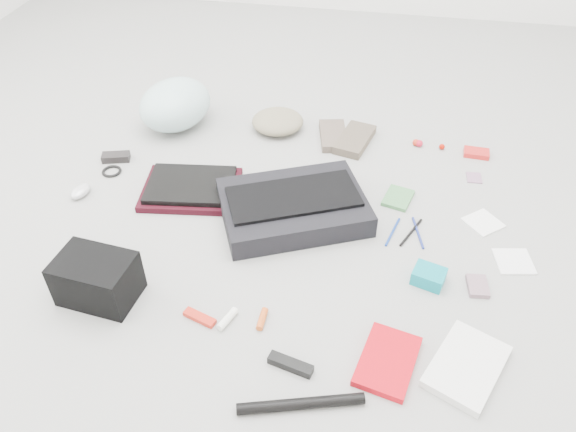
% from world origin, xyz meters
% --- Properties ---
extents(ground_plane, '(4.00, 4.00, 0.00)m').
position_xyz_m(ground_plane, '(0.00, 0.00, 0.00)').
color(ground_plane, gray).
extents(messenger_bag, '(0.58, 0.51, 0.08)m').
position_xyz_m(messenger_bag, '(0.01, 0.06, 0.04)').
color(messenger_bag, black).
rests_on(messenger_bag, ground_plane).
extents(bag_flap, '(0.48, 0.36, 0.01)m').
position_xyz_m(bag_flap, '(0.01, 0.06, 0.09)').
color(bag_flap, black).
rests_on(bag_flap, messenger_bag).
extents(laptop_sleeve, '(0.38, 0.30, 0.02)m').
position_xyz_m(laptop_sleeve, '(-0.38, 0.12, 0.01)').
color(laptop_sleeve, black).
rests_on(laptop_sleeve, ground_plane).
extents(laptop, '(0.33, 0.26, 0.02)m').
position_xyz_m(laptop, '(-0.38, 0.12, 0.03)').
color(laptop, black).
rests_on(laptop, laptop_sleeve).
extents(bike_helmet, '(0.37, 0.40, 0.20)m').
position_xyz_m(bike_helmet, '(-0.59, 0.56, 0.10)').
color(bike_helmet, silver).
rests_on(bike_helmet, ground_plane).
extents(beanie, '(0.26, 0.26, 0.08)m').
position_xyz_m(beanie, '(-0.16, 0.60, 0.04)').
color(beanie, gray).
rests_on(beanie, ground_plane).
extents(mitten_left, '(0.15, 0.23, 0.03)m').
position_xyz_m(mitten_left, '(0.08, 0.57, 0.02)').
color(mitten_left, brown).
rests_on(mitten_left, ground_plane).
extents(mitten_right, '(0.16, 0.25, 0.03)m').
position_xyz_m(mitten_right, '(0.17, 0.56, 0.02)').
color(mitten_right, brown).
rests_on(mitten_right, ground_plane).
extents(power_brick, '(0.11, 0.08, 0.03)m').
position_xyz_m(power_brick, '(-0.74, 0.26, 0.01)').
color(power_brick, black).
rests_on(power_brick, ground_plane).
extents(cable_coil, '(0.09, 0.09, 0.01)m').
position_xyz_m(cable_coil, '(-0.72, 0.18, 0.01)').
color(cable_coil, black).
rests_on(cable_coil, ground_plane).
extents(mouse, '(0.07, 0.10, 0.03)m').
position_xyz_m(mouse, '(-0.77, 0.03, 0.02)').
color(mouse, silver).
rests_on(mouse, ground_plane).
extents(camera_bag, '(0.24, 0.18, 0.14)m').
position_xyz_m(camera_bag, '(-0.49, -0.40, 0.07)').
color(camera_bag, black).
rests_on(camera_bag, ground_plane).
extents(multitool, '(0.10, 0.06, 0.02)m').
position_xyz_m(multitool, '(-0.17, -0.44, 0.01)').
color(multitool, red).
rests_on(multitool, ground_plane).
extents(toiletry_tube_white, '(0.05, 0.08, 0.02)m').
position_xyz_m(toiletry_tube_white, '(-0.09, -0.43, 0.01)').
color(toiletry_tube_white, white).
rests_on(toiletry_tube_white, ground_plane).
extents(toiletry_tube_orange, '(0.02, 0.07, 0.02)m').
position_xyz_m(toiletry_tube_orange, '(0.00, -0.41, 0.01)').
color(toiletry_tube_orange, '#C34E1A').
rests_on(toiletry_tube_orange, ground_plane).
extents(u_lock, '(0.13, 0.06, 0.02)m').
position_xyz_m(u_lock, '(0.11, -0.55, 0.01)').
color(u_lock, black).
rests_on(u_lock, ground_plane).
extents(bike_pump, '(0.32, 0.12, 0.03)m').
position_xyz_m(bike_pump, '(0.16, -0.66, 0.01)').
color(bike_pump, black).
rests_on(bike_pump, ground_plane).
extents(book_red, '(0.18, 0.23, 0.02)m').
position_xyz_m(book_red, '(0.36, -0.49, 0.01)').
color(book_red, red).
rests_on(book_red, ground_plane).
extents(book_white, '(0.25, 0.29, 0.03)m').
position_xyz_m(book_white, '(0.57, -0.46, 0.01)').
color(book_white, silver).
rests_on(book_white, ground_plane).
extents(notepad, '(0.12, 0.14, 0.01)m').
position_xyz_m(notepad, '(0.36, 0.22, 0.01)').
color(notepad, '#417943').
rests_on(notepad, ground_plane).
extents(pen_blue, '(0.05, 0.15, 0.01)m').
position_xyz_m(pen_blue, '(0.35, 0.04, 0.00)').
color(pen_blue, navy).
rests_on(pen_blue, ground_plane).
extents(pen_black, '(0.07, 0.15, 0.01)m').
position_xyz_m(pen_black, '(0.41, 0.05, 0.00)').
color(pen_black, black).
rests_on(pen_black, ground_plane).
extents(pen_navy, '(0.05, 0.15, 0.01)m').
position_xyz_m(pen_navy, '(0.44, 0.05, 0.00)').
color(pen_navy, navy).
rests_on(pen_navy, ground_plane).
extents(accordion_wallet, '(0.11, 0.10, 0.05)m').
position_xyz_m(accordion_wallet, '(0.47, -0.17, 0.02)').
color(accordion_wallet, '#098B9B').
rests_on(accordion_wallet, ground_plane).
extents(card_deck, '(0.07, 0.09, 0.02)m').
position_xyz_m(card_deck, '(0.62, -0.16, 0.01)').
color(card_deck, gray).
rests_on(card_deck, ground_plane).
extents(napkin_top, '(0.15, 0.15, 0.01)m').
position_xyz_m(napkin_top, '(0.65, 0.14, 0.00)').
color(napkin_top, white).
rests_on(napkin_top, ground_plane).
extents(napkin_bottom, '(0.13, 0.13, 0.01)m').
position_xyz_m(napkin_bottom, '(0.74, -0.03, 0.00)').
color(napkin_bottom, white).
rests_on(napkin_bottom, ground_plane).
extents(lollipop_a, '(0.03, 0.03, 0.03)m').
position_xyz_m(lollipop_a, '(0.42, 0.59, 0.01)').
color(lollipop_a, red).
rests_on(lollipop_a, ground_plane).
extents(lollipop_b, '(0.04, 0.04, 0.03)m').
position_xyz_m(lollipop_b, '(0.43, 0.58, 0.01)').
color(lollipop_b, red).
rests_on(lollipop_b, ground_plane).
extents(lollipop_c, '(0.03, 0.03, 0.02)m').
position_xyz_m(lollipop_c, '(0.52, 0.58, 0.01)').
color(lollipop_c, '#B10F01').
rests_on(lollipop_c, ground_plane).
extents(altoids_tin, '(0.10, 0.07, 0.02)m').
position_xyz_m(altoids_tin, '(0.66, 0.56, 0.01)').
color(altoids_tin, red).
rests_on(altoids_tin, ground_plane).
extents(stamp_sheet, '(0.06, 0.07, 0.00)m').
position_xyz_m(stamp_sheet, '(0.64, 0.40, 0.00)').
color(stamp_sheet, gray).
rests_on(stamp_sheet, ground_plane).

